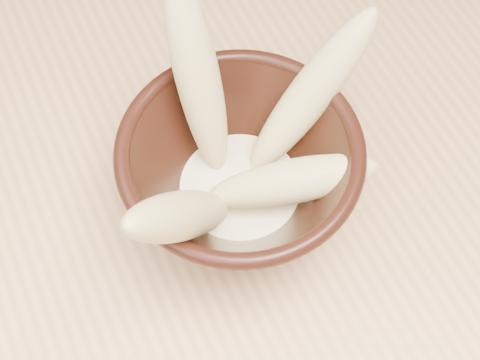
{
  "coord_description": "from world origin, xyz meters",
  "views": [
    {
      "loc": [
        0.11,
        -0.16,
        1.26
      ],
      "look_at": [
        0.21,
        0.07,
        0.8
      ],
      "focal_mm": 50.0,
      "sensor_mm": 36.0,
      "label": 1
    }
  ],
  "objects": [
    {
      "name": "bowl",
      "position": [
        0.21,
        0.07,
        0.81
      ],
      "size": [
        0.18,
        0.18,
        0.1
      ],
      "rotation": [
        0.0,
        0.0,
        -0.16
      ],
      "color": "black",
      "rests_on": "table"
    },
    {
      "name": "banana_right",
      "position": [
        0.28,
        0.09,
        0.84
      ],
      "size": [
        0.14,
        0.07,
        0.13
      ],
      "primitive_type": "ellipsoid",
      "rotation": [
        0.81,
        0.0,
        1.83
      ],
      "color": "#D1BA7B",
      "rests_on": "bowl"
    },
    {
      "name": "banana_across",
      "position": [
        0.24,
        0.04,
        0.82
      ],
      "size": [
        0.14,
        0.08,
        0.06
      ],
      "primitive_type": "ellipsoid",
      "rotation": [
        1.35,
        0.0,
        1.23
      ],
      "color": "#D1BA7B",
      "rests_on": "bowl"
    },
    {
      "name": "banana_upright",
      "position": [
        0.21,
        0.13,
        0.86
      ],
      "size": [
        0.04,
        0.11,
        0.17
      ],
      "primitive_type": "ellipsoid",
      "rotation": [
        0.48,
        0.0,
        3.08
      ],
      "color": "#D1BA7B",
      "rests_on": "bowl"
    },
    {
      "name": "banana_left",
      "position": [
        0.15,
        0.03,
        0.85
      ],
      "size": [
        0.12,
        0.09,
        0.15
      ],
      "primitive_type": "ellipsoid",
      "rotation": [
        0.6,
        0.0,
        -1.0
      ],
      "color": "#D1BA7B",
      "rests_on": "bowl"
    },
    {
      "name": "milk_puddle",
      "position": [
        0.21,
        0.07,
        0.78
      ],
      "size": [
        0.1,
        0.1,
        0.01
      ],
      "primitive_type": "cylinder",
      "color": "#F8EEC7",
      "rests_on": "bowl"
    }
  ]
}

